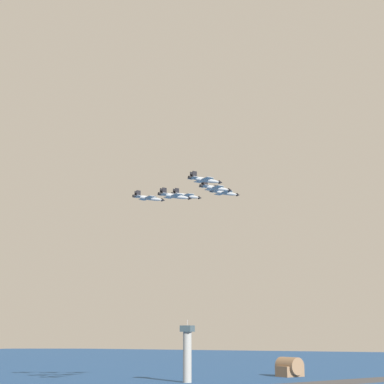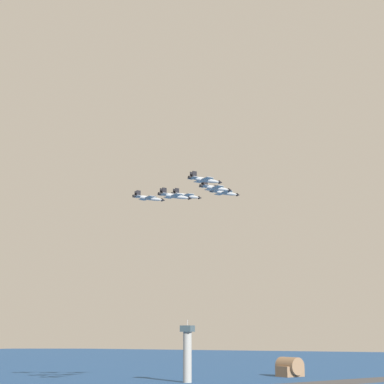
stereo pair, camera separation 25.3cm
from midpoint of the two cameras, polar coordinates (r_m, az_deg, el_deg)
The scene contains 8 objects.
control_tower at distance 324.46m, azimuth -0.41°, elevation -14.70°, with size 6.00×6.00×31.51m.
hangar at distance 373.12m, azimuth 9.16°, elevation -15.95°, with size 17.12×17.12×11.00m.
jet_lead at distance 289.72m, azimuth 3.10°, elevation -0.06°, with size 15.83×11.68×3.70m.
jet_left_wingman at distance 291.17m, azimuth -0.51°, elevation -0.34°, with size 15.85×11.35×3.68m.
jet_right_wingman at distance 271.89m, azimuth 2.24°, elevation 0.40°, with size 15.79×11.76×3.70m.
jet_left_outer at distance 293.83m, azimuth -4.06°, elevation -0.55°, with size 16.14×11.83×3.77m.
jet_right_outer at distance 254.42m, azimuth 1.26°, elevation 1.16°, with size 15.44×11.59×3.63m.
jet_slot_rear at distance 273.13m, azimuth -1.60°, elevation -0.36°, with size 16.40×11.74×3.81m.
Camera 2 is at (268.08, 98.90, 24.54)m, focal length 56.98 mm.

